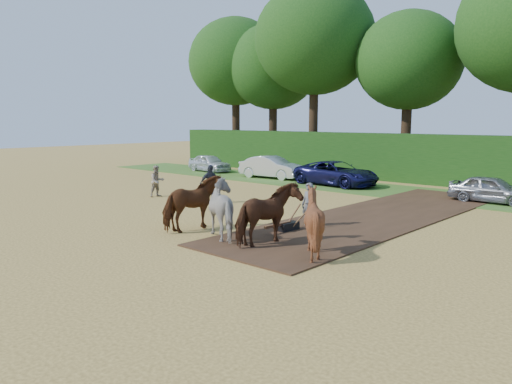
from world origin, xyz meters
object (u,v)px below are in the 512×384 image
(plough_team, at_px, (250,212))
(parked_cars, at_px, (355,175))
(spectator_near, at_px, (157,181))
(spectator_far, at_px, (210,184))

(plough_team, bearing_deg, parked_cars, 108.05)
(plough_team, xyz_separation_m, parked_cars, (-4.42, 13.57, -0.26))
(spectator_near, relative_size, parked_cars, 0.05)
(spectator_near, distance_m, spectator_far, 3.48)
(spectator_near, relative_size, spectator_far, 0.88)
(spectator_far, relative_size, plough_team, 0.28)
(spectator_near, xyz_separation_m, spectator_far, (3.44, 0.49, 0.11))
(spectator_far, height_order, parked_cars, spectator_far)
(spectator_far, bearing_deg, spectator_near, 115.47)
(spectator_near, bearing_deg, spectator_far, -72.36)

